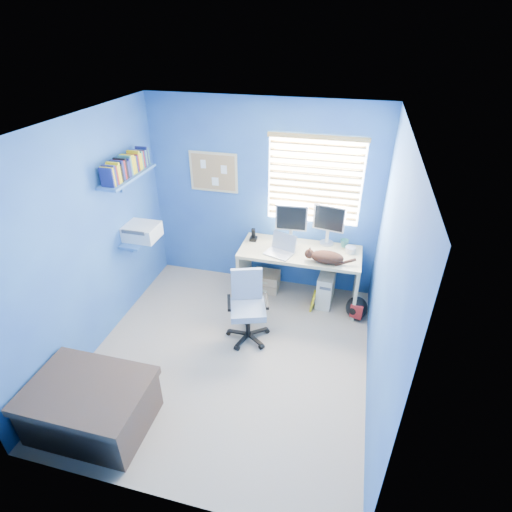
% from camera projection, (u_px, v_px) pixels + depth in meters
% --- Properties ---
extents(floor, '(3.00, 3.20, 0.00)m').
position_uv_depth(floor, '(229.00, 356.00, 4.47)').
color(floor, tan).
rests_on(floor, ground).
extents(ceiling, '(3.00, 3.20, 0.00)m').
position_uv_depth(ceiling, '(218.00, 128.00, 3.19)').
color(ceiling, white).
rests_on(ceiling, wall_back).
extents(wall_back, '(3.00, 0.01, 2.50)m').
position_uv_depth(wall_back, '(263.00, 198.00, 5.16)').
color(wall_back, '#264AA1').
rests_on(wall_back, ground).
extents(wall_front, '(3.00, 0.01, 2.50)m').
position_uv_depth(wall_front, '(145.00, 390.00, 2.50)').
color(wall_front, '#264AA1').
rests_on(wall_front, ground).
extents(wall_left, '(0.01, 3.20, 2.50)m').
position_uv_depth(wall_left, '(87.00, 242.00, 4.15)').
color(wall_left, '#264AA1').
rests_on(wall_left, ground).
extents(wall_right, '(0.01, 3.20, 2.50)m').
position_uv_depth(wall_right, '(386.00, 283.00, 3.51)').
color(wall_right, '#264AA1').
rests_on(wall_right, ground).
extents(desk, '(1.52, 0.65, 0.74)m').
position_uv_depth(desk, '(299.00, 275.00, 5.20)').
color(desk, tan).
rests_on(desk, floor).
extents(laptop, '(0.40, 0.35, 0.22)m').
position_uv_depth(laptop, '(279.00, 246.00, 4.89)').
color(laptop, silver).
rests_on(laptop, desk).
extents(monitor_left, '(0.41, 0.15, 0.54)m').
position_uv_depth(monitor_left, '(291.00, 224.00, 5.04)').
color(monitor_left, silver).
rests_on(monitor_left, desk).
extents(monitor_right, '(0.41, 0.19, 0.54)m').
position_uv_depth(monitor_right, '(328.00, 225.00, 5.03)').
color(monitor_right, silver).
rests_on(monitor_right, desk).
extents(phone, '(0.10, 0.11, 0.17)m').
position_uv_depth(phone, '(253.00, 234.00, 5.21)').
color(phone, black).
rests_on(phone, desk).
extents(mug, '(0.10, 0.09, 0.10)m').
position_uv_depth(mug, '(344.00, 243.00, 5.07)').
color(mug, '#34786D').
rests_on(mug, desk).
extents(cd_spindle, '(0.13, 0.13, 0.07)m').
position_uv_depth(cd_spindle, '(350.00, 249.00, 4.97)').
color(cd_spindle, silver).
rests_on(cd_spindle, desk).
extents(cat, '(0.41, 0.22, 0.14)m').
position_uv_depth(cat, '(327.00, 257.00, 4.74)').
color(cat, black).
rests_on(cat, desk).
extents(tower_pc, '(0.22, 0.45, 0.45)m').
position_uv_depth(tower_pc, '(326.00, 287.00, 5.22)').
color(tower_pc, beige).
rests_on(tower_pc, floor).
extents(drawer_boxes, '(0.35, 0.28, 0.27)m').
position_uv_depth(drawer_boxes, '(266.00, 281.00, 5.50)').
color(drawer_boxes, tan).
rests_on(drawer_boxes, floor).
extents(yellow_book, '(0.03, 0.17, 0.24)m').
position_uv_depth(yellow_book, '(313.00, 301.00, 5.14)').
color(yellow_book, yellow).
rests_on(yellow_book, floor).
extents(backpack, '(0.31, 0.27, 0.31)m').
position_uv_depth(backpack, '(357.00, 308.00, 4.96)').
color(backpack, black).
rests_on(backpack, floor).
extents(bed_corner, '(1.02, 0.72, 0.49)m').
position_uv_depth(bed_corner, '(91.00, 406.00, 3.60)').
color(bed_corner, brown).
rests_on(bed_corner, floor).
extents(office_chair, '(0.61, 0.61, 0.83)m').
position_uv_depth(office_chair, '(248.00, 315.00, 4.60)').
color(office_chair, black).
rests_on(office_chair, floor).
extents(window_blinds, '(1.15, 0.05, 1.10)m').
position_uv_depth(window_blinds, '(314.00, 181.00, 4.84)').
color(window_blinds, white).
rests_on(window_blinds, ground).
extents(corkboard, '(0.64, 0.02, 0.52)m').
position_uv_depth(corkboard, '(214.00, 172.00, 5.13)').
color(corkboard, tan).
rests_on(corkboard, ground).
extents(wall_shelves, '(0.42, 0.90, 1.05)m').
position_uv_depth(wall_shelves, '(133.00, 200.00, 4.65)').
color(wall_shelves, '#366BB1').
rests_on(wall_shelves, ground).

